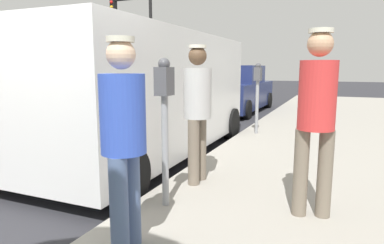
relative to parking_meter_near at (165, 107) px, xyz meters
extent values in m
plane|color=#2D2D33|center=(-1.35, -0.68, -1.18)|extent=(80.00, 80.00, 0.00)
cylinder|color=gray|center=(0.00, 0.00, -0.46)|extent=(0.07, 0.07, 1.15)
cube|color=#4C4C51|center=(0.00, 0.00, 0.26)|extent=(0.14, 0.18, 0.28)
sphere|color=#47474C|center=(0.00, 0.00, 0.43)|extent=(0.12, 0.12, 0.12)
cylinder|color=gray|center=(0.00, 4.27, -0.46)|extent=(0.07, 0.07, 1.15)
cube|color=#4C4C51|center=(0.00, 4.27, 0.26)|extent=(0.14, 0.18, 0.28)
sphere|color=#47474C|center=(0.00, 4.27, 0.43)|extent=(0.12, 0.12, 0.12)
cylinder|color=#4C608C|center=(0.15, -1.02, -0.64)|extent=(0.14, 0.14, 0.79)
cylinder|color=#4C608C|center=(0.12, -0.81, -0.64)|extent=(0.14, 0.14, 0.79)
cylinder|color=blue|center=(0.14, -0.92, 0.05)|extent=(0.34, 0.34, 0.59)
sphere|color=beige|center=(0.14, -0.92, 0.49)|extent=(0.21, 0.21, 0.21)
cylinder|color=silver|center=(0.14, -0.92, 0.59)|extent=(0.20, 0.20, 0.04)
cylinder|color=#726656|center=(1.52, 0.35, -0.61)|extent=(0.14, 0.14, 0.85)
cylinder|color=#726656|center=(1.31, 0.30, -0.61)|extent=(0.14, 0.14, 0.85)
cylinder|color=red|center=(1.42, 0.33, 0.14)|extent=(0.34, 0.34, 0.64)
sphere|color=tan|center=(1.42, 0.33, 0.60)|extent=(0.23, 0.23, 0.23)
cylinder|color=silver|center=(1.42, 0.33, 0.72)|extent=(0.22, 0.22, 0.04)
cylinder|color=#726656|center=(0.03, 0.92, -0.62)|extent=(0.14, 0.14, 0.81)
cylinder|color=#726656|center=(0.02, 0.70, -0.62)|extent=(0.14, 0.14, 0.81)
cylinder|color=#B7B7B7|center=(0.03, 0.81, 0.09)|extent=(0.34, 0.34, 0.61)
sphere|color=brown|center=(0.03, 0.81, 0.53)|extent=(0.22, 0.22, 0.22)
cylinder|color=silver|center=(0.03, 0.81, 0.64)|extent=(0.21, 0.21, 0.04)
cube|color=white|center=(-1.50, 2.15, -0.01)|extent=(2.02, 5.21, 1.96)
cube|color=black|center=(-1.49, -0.30, 0.38)|extent=(1.84, 0.09, 0.88)
cylinder|color=black|center=(-0.54, 0.11, -0.84)|extent=(0.22, 0.68, 0.68)
cylinder|color=black|center=(-2.44, 0.10, -0.84)|extent=(0.22, 0.68, 0.68)
cylinder|color=black|center=(-0.56, 4.21, -0.84)|extent=(0.22, 0.68, 0.68)
cylinder|color=black|center=(-2.46, 4.20, -0.84)|extent=(0.22, 0.68, 0.68)
cube|color=navy|center=(-1.80, 8.80, -0.57)|extent=(1.87, 4.42, 0.89)
cube|color=navy|center=(-1.79, 9.02, 0.17)|extent=(1.62, 2.00, 0.60)
cylinder|color=black|center=(-0.95, 7.14, -0.88)|extent=(0.23, 0.60, 0.60)
cylinder|color=black|center=(-2.67, 7.16, -0.88)|extent=(0.23, 0.60, 0.60)
cylinder|color=black|center=(-0.92, 10.44, -0.88)|extent=(0.23, 0.60, 0.60)
cylinder|color=black|center=(-2.64, 10.46, -0.88)|extent=(0.23, 0.60, 0.60)
cylinder|color=black|center=(-7.18, 12.18, 1.42)|extent=(0.16, 0.16, 5.20)
cube|color=black|center=(-9.38, 12.18, 3.47)|extent=(0.24, 0.32, 0.80)
sphere|color=red|center=(-9.38, 12.01, 3.72)|extent=(0.17, 0.17, 0.17)
sphere|color=yellow|center=(-9.38, 12.01, 3.47)|extent=(0.17, 0.17, 0.17)
sphere|color=green|center=(-9.38, 12.01, 3.22)|extent=(0.17, 0.17, 0.17)
camera|label=1|loc=(1.59, -2.99, 0.39)|focal=31.65mm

